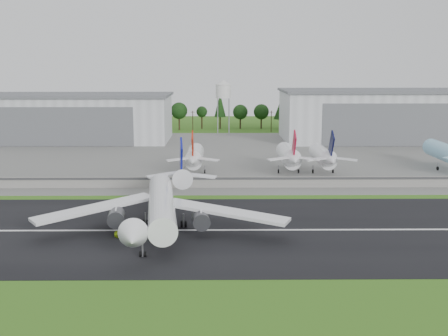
{
  "coord_description": "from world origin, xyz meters",
  "views": [
    {
      "loc": [
        -7.59,
        -113.41,
        37.29
      ],
      "look_at": [
        -6.08,
        40.0,
        9.0
      ],
      "focal_mm": 45.0,
      "sensor_mm": 36.0,
      "label": 1
    }
  ],
  "objects_px": {
    "main_airliner": "(161,210)",
    "parked_jet_navy": "(324,157)",
    "parked_jet_red_b": "(289,156)",
    "ground_vehicle": "(127,233)",
    "parked_jet_red_a": "(194,157)"
  },
  "relations": [
    {
      "from": "main_airliner",
      "to": "parked_jet_red_b",
      "type": "xyz_separation_m",
      "value": [
        37.34,
        67.02,
        1.47
      ]
    },
    {
      "from": "parked_jet_red_a",
      "to": "parked_jet_navy",
      "type": "bearing_deg",
      "value": -0.0
    },
    {
      "from": "parked_jet_red_b",
      "to": "parked_jet_red_a",
      "type": "bearing_deg",
      "value": -179.96
    },
    {
      "from": "parked_jet_navy",
      "to": "ground_vehicle",
      "type": "bearing_deg",
      "value": -128.43
    },
    {
      "from": "ground_vehicle",
      "to": "parked_jet_red_b",
      "type": "distance_m",
      "value": 84.24
    },
    {
      "from": "main_airliner",
      "to": "ground_vehicle",
      "type": "distance_m",
      "value": 9.29
    },
    {
      "from": "main_airliner",
      "to": "parked_jet_navy",
      "type": "bearing_deg",
      "value": -132.75
    },
    {
      "from": "main_airliner",
      "to": "parked_jet_red_b",
      "type": "relative_size",
      "value": 1.89
    },
    {
      "from": "parked_jet_red_b",
      "to": "main_airliner",
      "type": "bearing_deg",
      "value": -119.12
    },
    {
      "from": "parked_jet_red_b",
      "to": "ground_vehicle",
      "type": "bearing_deg",
      "value": -121.99
    },
    {
      "from": "ground_vehicle",
      "to": "parked_jet_navy",
      "type": "relative_size",
      "value": 0.17
    },
    {
      "from": "parked_jet_navy",
      "to": "main_airliner",
      "type": "bearing_deg",
      "value": -126.38
    },
    {
      "from": "parked_jet_red_b",
      "to": "parked_jet_navy",
      "type": "bearing_deg",
      "value": -0.11
    },
    {
      "from": "parked_jet_red_a",
      "to": "parked_jet_red_b",
      "type": "height_order",
      "value": "parked_jet_red_b"
    },
    {
      "from": "main_airliner",
      "to": "parked_jet_red_b",
      "type": "height_order",
      "value": "main_airliner"
    }
  ]
}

